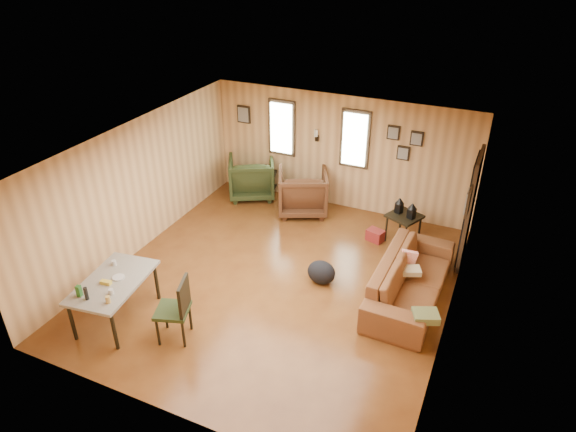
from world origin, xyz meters
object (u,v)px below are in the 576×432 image
at_px(end_table, 265,178).
at_px(dining_table, 113,285).
at_px(side_table, 405,214).
at_px(sofa, 412,273).
at_px(recliner_green, 252,175).
at_px(recliner_brown, 303,190).

relative_size(end_table, dining_table, 0.46).
height_order(side_table, dining_table, dining_table).
relative_size(sofa, recliner_green, 2.46).
distance_m(sofa, end_table, 4.46).
relative_size(sofa, recliner_brown, 2.40).
xyz_separation_m(end_table, dining_table, (-0.15, -4.72, 0.25)).
distance_m(recliner_green, side_table, 3.52).
xyz_separation_m(side_table, dining_table, (-3.42, -3.96, 0.04)).
xyz_separation_m(recliner_green, end_table, (0.21, 0.23, -0.11)).
bearing_deg(recliner_green, sofa, 123.15).
xyz_separation_m(recliner_brown, dining_table, (-1.24, -4.27, 0.13)).
height_order(sofa, recliner_brown, recliner_brown).
relative_size(recliner_brown, end_table, 1.49).
bearing_deg(side_table, sofa, -72.88).
xyz_separation_m(sofa, end_table, (-3.77, 2.38, -0.09)).
height_order(recliner_green, dining_table, recliner_green).
xyz_separation_m(sofa, dining_table, (-3.92, -2.33, 0.16)).
height_order(recliner_green, end_table, recliner_green).
distance_m(recliner_brown, recliner_green, 1.32).
relative_size(sofa, end_table, 3.57).
bearing_deg(recliner_brown, sofa, 119.63).
bearing_deg(sofa, recliner_brown, 55.58).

